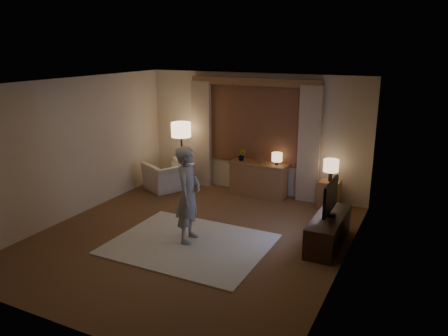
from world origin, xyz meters
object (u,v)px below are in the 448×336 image
Objects in this scene: sideboard at (259,180)px; person at (188,195)px; side_table at (329,194)px; armchair at (169,176)px; tv_stand at (328,231)px.

person is (-0.18, -2.63, 0.47)m from sideboard.
side_table is at bearing -44.35° from person.
sideboard is 2.05m from armchair.
armchair is 2.85m from person.
sideboard is 2.14× the size of side_table.
tv_stand is at bearing -42.34° from sideboard.
armchair is at bearing -166.24° from sideboard.
sideboard reaches higher than armchair.
armchair reaches higher than side_table.
armchair is 1.70× the size of side_table.
sideboard is at bearing -14.62° from person.
side_table is (1.54, -0.05, -0.07)m from sideboard.
armchair is (-1.99, -0.49, -0.04)m from sideboard.
person is (-1.72, -2.58, 0.54)m from side_table.
tv_stand is (1.93, -1.76, -0.10)m from sideboard.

